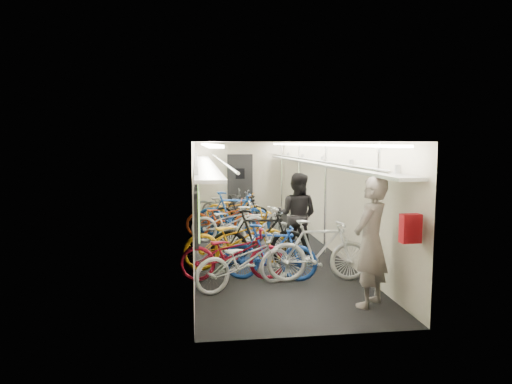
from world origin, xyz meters
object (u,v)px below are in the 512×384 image
object	(u,v)px
bicycle_0	(245,261)
passenger_near	(371,242)
bicycle_1	(270,252)
passenger_mid	(297,215)
backpack	(410,228)

from	to	relation	value
bicycle_0	passenger_near	size ratio (longest dim) A/B	0.93
bicycle_1	passenger_near	world-z (taller)	passenger_near
bicycle_0	passenger_near	world-z (taller)	passenger_near
passenger_mid	backpack	xyz separation A→B (m)	(0.68, -3.67, 0.40)
bicycle_1	passenger_mid	size ratio (longest dim) A/B	0.93
bicycle_0	passenger_near	distance (m)	2.07
bicycle_0	bicycle_1	xyz separation A→B (m)	(0.48, 0.39, 0.03)
bicycle_0	bicycle_1	distance (m)	0.62
bicycle_1	backpack	size ratio (longest dim) A/B	4.33
bicycle_1	passenger_mid	xyz separation A→B (m)	(0.82, 1.55, 0.39)
bicycle_0	backpack	size ratio (longest dim) A/B	4.68
passenger_mid	backpack	bearing A→B (deg)	129.46
bicycle_0	bicycle_1	size ratio (longest dim) A/B	1.08
bicycle_0	backpack	xyz separation A→B (m)	(1.99, -1.73, 0.81)
backpack	passenger_mid	bearing A→B (deg)	96.64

